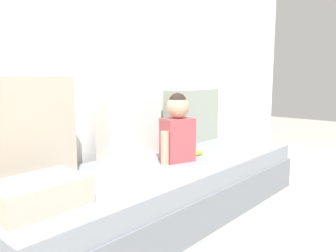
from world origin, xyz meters
The scene contains 9 objects.
ground_plane centered at (0.00, 0.00, 0.00)m, with size 12.00×12.00×0.00m, color #B2ADA3.
back_wall centered at (0.00, 0.54, 1.18)m, with size 5.63×0.10×2.35m, color white.
couch centered at (0.00, 0.00, 0.18)m, with size 2.43×0.83×0.37m.
throw_pillow_left centered at (-0.75, 0.31, 0.66)m, with size 0.49×0.16×0.58m, color #C1B29E.
throw_pillow_center centered at (0.00, 0.31, 0.67)m, with size 0.50×0.16×0.60m, color silver.
throw_pillow_right centered at (0.75, 0.31, 0.60)m, with size 0.60×0.16×0.47m, color #99A393.
toddler centered at (0.13, -0.03, 0.60)m, with size 0.32×0.20×0.47m.
banana centered at (0.31, -0.04, 0.39)m, with size 0.17×0.04×0.04m, color yellow.
folded_blanket centered at (-0.93, -0.10, 0.44)m, with size 0.40×0.28×0.13m, color beige.
Camera 1 is at (-1.64, -1.49, 0.96)m, focal length 35.95 mm.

